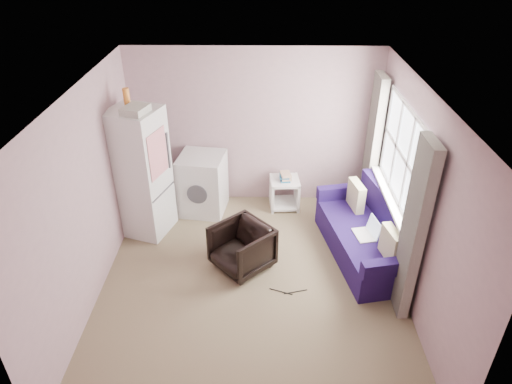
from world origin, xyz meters
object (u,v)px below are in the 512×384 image
(fridge, at_px, (141,172))
(sofa, at_px, (370,236))
(armchair, at_px, (242,246))
(side_table, at_px, (284,191))
(washing_machine, at_px, (203,182))

(fridge, height_order, sofa, fridge)
(armchair, bearing_deg, side_table, 115.07)
(side_table, bearing_deg, washing_machine, -175.38)
(armchair, bearing_deg, fridge, -163.18)
(washing_machine, distance_m, side_table, 1.31)
(armchair, distance_m, side_table, 1.63)
(fridge, xyz_separation_m, side_table, (2.07, 0.64, -0.67))
(sofa, bearing_deg, washing_machine, 144.06)
(fridge, distance_m, washing_machine, 1.06)
(armchair, height_order, washing_machine, washing_machine)
(armchair, distance_m, washing_machine, 1.56)
(side_table, bearing_deg, sofa, -47.34)
(washing_machine, xyz_separation_m, sofa, (2.41, -1.11, -0.19))
(side_table, bearing_deg, fridge, -162.74)
(armchair, relative_size, side_table, 1.13)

